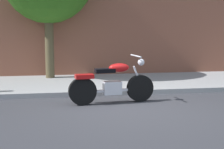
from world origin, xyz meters
TOP-DOWN VIEW (x-y plane):
  - ground_plane at (0.00, 0.00)m, footprint 60.00×60.00m
  - sidewalk at (0.00, 3.24)m, footprint 24.09×3.36m
  - motorcycle at (-0.34, 0.70)m, footprint 2.15×0.70m

SIDE VIEW (x-z plane):
  - ground_plane at x=0.00m, z-range 0.00..0.00m
  - sidewalk at x=0.00m, z-range 0.00..0.14m
  - motorcycle at x=-0.34m, z-range -0.12..1.06m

